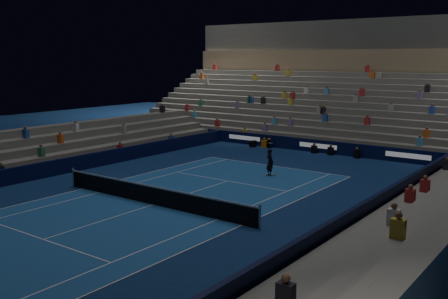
% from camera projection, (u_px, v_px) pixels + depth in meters
% --- Properties ---
extents(ground, '(90.00, 90.00, 0.00)m').
position_uv_depth(ground, '(153.00, 205.00, 26.27)').
color(ground, '#0D2451').
rests_on(ground, ground).
extents(court_surface, '(10.97, 23.77, 0.01)m').
position_uv_depth(court_surface, '(153.00, 205.00, 26.27)').
color(court_surface, '#1A4D91').
rests_on(court_surface, ground).
extents(sponsor_barrier_far, '(44.00, 0.25, 1.00)m').
position_uv_depth(sponsor_barrier_far, '(319.00, 146.00, 40.81)').
color(sponsor_barrier_far, black).
rests_on(sponsor_barrier_far, ground).
extents(sponsor_barrier_east, '(0.25, 37.00, 1.00)m').
position_uv_depth(sponsor_barrier_east, '(330.00, 233.00, 20.48)').
color(sponsor_barrier_east, black).
rests_on(sponsor_barrier_east, ground).
extents(sponsor_barrier_west, '(0.25, 37.00, 1.00)m').
position_uv_depth(sponsor_barrier_west, '(39.00, 171.00, 31.89)').
color(sponsor_barrier_west, black).
rests_on(sponsor_barrier_west, ground).
extents(grandstand_main, '(44.00, 15.20, 11.20)m').
position_uv_depth(grandstand_main, '(366.00, 102.00, 47.74)').
color(grandstand_main, '#5F5F5B').
rests_on(grandstand_main, ground).
extents(grandstand_east, '(5.00, 37.00, 2.50)m').
position_uv_depth(grandstand_east, '(421.00, 241.00, 18.37)').
color(grandstand_east, slate).
rests_on(grandstand_east, ground).
extents(grandstand_west, '(5.00, 37.00, 2.50)m').
position_uv_depth(grandstand_west, '(8.00, 158.00, 33.85)').
color(grandstand_west, '#61615D').
rests_on(grandstand_west, ground).
extents(tennis_net, '(12.90, 0.10, 1.10)m').
position_uv_depth(tennis_net, '(153.00, 195.00, 26.18)').
color(tennis_net, '#B2B2B7').
rests_on(tennis_net, ground).
extents(tennis_player, '(0.74, 0.63, 1.71)m').
position_uv_depth(tennis_player, '(270.00, 162.00, 32.65)').
color(tennis_player, black).
rests_on(tennis_player, ground).
extents(broadcast_camera, '(0.50, 0.90, 0.54)m').
position_uv_depth(broadcast_camera, '(253.00, 144.00, 43.34)').
color(broadcast_camera, black).
rests_on(broadcast_camera, ground).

